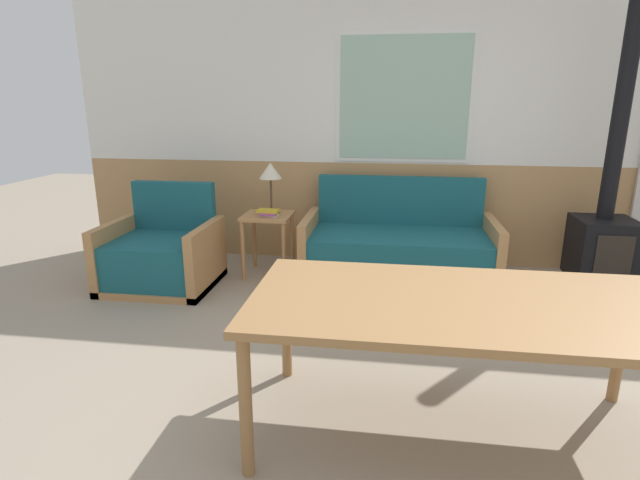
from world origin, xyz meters
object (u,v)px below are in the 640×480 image
(armchair, at_px, (162,256))
(wood_stove, at_px, (606,221))
(side_table, at_px, (268,227))
(couch, at_px, (398,250))
(table_lamp, at_px, (271,174))
(dining_table, at_px, (460,312))

(armchair, relative_size, wood_stove, 0.37)
(armchair, relative_size, side_table, 1.59)
(couch, xyz_separation_m, table_lamp, (-1.22, 0.02, 0.70))
(side_table, relative_size, wood_stove, 0.24)
(couch, height_order, dining_table, couch)
(table_lamp, bearing_deg, dining_table, -57.25)
(table_lamp, bearing_deg, armchair, -150.75)
(couch, height_order, side_table, couch)
(dining_table, bearing_deg, couch, 96.54)
(couch, relative_size, dining_table, 0.88)
(dining_table, bearing_deg, table_lamp, 122.75)
(side_table, xyz_separation_m, dining_table, (1.50, -2.22, 0.20))
(couch, xyz_separation_m, side_table, (-1.24, -0.06, 0.19))
(couch, xyz_separation_m, armchair, (-2.12, -0.49, -0.00))
(wood_stove, bearing_deg, couch, 179.04)
(couch, height_order, table_lamp, table_lamp)
(couch, distance_m, wood_stove, 1.80)
(armchair, bearing_deg, couch, 11.70)
(couch, distance_m, armchair, 2.18)
(armchair, bearing_deg, wood_stove, 5.44)
(couch, relative_size, wood_stove, 0.70)
(dining_table, height_order, wood_stove, wood_stove)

